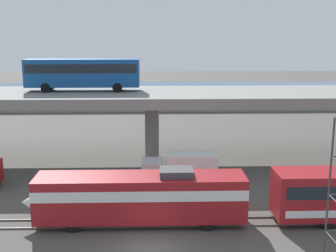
# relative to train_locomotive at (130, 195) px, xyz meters

# --- Properties ---
(ground_plane) EXTENTS (260.00, 260.00, 0.00)m
(ground_plane) POSITION_rel_train_locomotive_xyz_m (1.47, -4.00, -2.19)
(ground_plane) COLOR #4C4944
(rail_strip_near) EXTENTS (110.00, 0.12, 0.12)m
(rail_strip_near) POSITION_rel_train_locomotive_xyz_m (1.47, -0.71, -2.13)
(rail_strip_near) COLOR #59544C
(rail_strip_near) RESTS_ON ground_plane
(rail_strip_far) EXTENTS (110.00, 0.12, 0.12)m
(rail_strip_far) POSITION_rel_train_locomotive_xyz_m (1.47, 0.71, -2.13)
(rail_strip_far) COLOR #59544C
(rail_strip_far) RESTS_ON ground_plane
(train_locomotive) EXTENTS (16.18, 3.04, 4.18)m
(train_locomotive) POSITION_rel_train_locomotive_xyz_m (0.00, 0.00, 0.00)
(train_locomotive) COLOR maroon
(train_locomotive) RESTS_ON ground_plane
(highway_overpass) EXTENTS (96.00, 10.44, 7.59)m
(highway_overpass) POSITION_rel_train_locomotive_xyz_m (1.47, 16.00, 4.71)
(highway_overpass) COLOR gray
(highway_overpass) RESTS_ON ground_plane
(transit_bus_on_overpass) EXTENTS (12.00, 2.68, 3.40)m
(transit_bus_on_overpass) POSITION_rel_train_locomotive_xyz_m (-5.82, 16.89, 7.45)
(transit_bus_on_overpass) COLOR #14478C
(transit_bus_on_overpass) RESTS_ON highway_overpass
(service_truck_east) EXTENTS (6.80, 2.46, 3.04)m
(service_truck_east) POSITION_rel_train_locomotive_xyz_m (4.19, 8.05, -0.56)
(service_truck_east) COLOR #B7B7BC
(service_truck_east) RESTS_ON ground_plane
(pier_parking_lot) EXTENTS (68.50, 11.27, 1.74)m
(pier_parking_lot) POSITION_rel_train_locomotive_xyz_m (1.47, 51.00, -1.32)
(pier_parking_lot) COLOR gray
(pier_parking_lot) RESTS_ON ground_plane
(parked_car_0) EXTENTS (4.43, 1.98, 1.50)m
(parked_car_0) POSITION_rel_train_locomotive_xyz_m (-10.61, 49.22, 0.32)
(parked_car_0) COLOR #9E998C
(parked_car_0) RESTS_ON pier_parking_lot
(parked_car_1) EXTENTS (4.35, 1.82, 1.50)m
(parked_car_1) POSITION_rel_train_locomotive_xyz_m (19.60, 51.66, 0.32)
(parked_car_1) COLOR black
(parked_car_1) RESTS_ON pier_parking_lot
(parked_car_2) EXTENTS (4.32, 1.93, 1.50)m
(parked_car_2) POSITION_rel_train_locomotive_xyz_m (-17.15, 52.33, 0.32)
(parked_car_2) COLOR #0C4C26
(parked_car_2) RESTS_ON pier_parking_lot
(parked_car_3) EXTENTS (4.15, 1.95, 1.50)m
(parked_car_3) POSITION_rel_train_locomotive_xyz_m (-15.47, 48.41, 0.32)
(parked_car_3) COLOR #0C4C26
(parked_car_3) RESTS_ON pier_parking_lot
(parked_car_4) EXTENTS (4.55, 1.82, 1.50)m
(parked_car_4) POSITION_rel_train_locomotive_xyz_m (-26.48, 51.30, 0.32)
(parked_car_4) COLOR black
(parked_car_4) RESTS_ON pier_parking_lot
(harbor_water) EXTENTS (140.00, 36.00, 0.01)m
(harbor_water) POSITION_rel_train_locomotive_xyz_m (1.47, 74.00, -2.19)
(harbor_water) COLOR #385B7A
(harbor_water) RESTS_ON ground_plane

